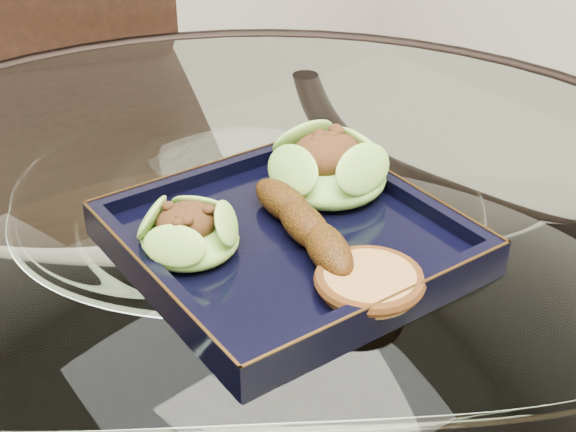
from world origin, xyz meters
TOP-DOWN VIEW (x-y plane):
  - dining_table at (-0.00, -0.00)m, footprint 1.13×1.13m
  - dining_chair at (0.01, 0.52)m, footprint 0.55×0.55m
  - navy_plate at (0.00, -0.06)m, footprint 0.28×0.28m
  - lettuce_wrap_left at (-0.08, -0.03)m, footprint 0.11×0.11m
  - lettuce_wrap_right at (0.08, -0.01)m, footprint 0.15×0.15m
  - roasted_plantain at (0.01, -0.07)m, footprint 0.06×0.16m
  - crumb_patty at (0.01, -0.16)m, footprint 0.09×0.09m

SIDE VIEW (x-z plane):
  - dining_chair at x=0.01m, z-range 0.06..1.07m
  - dining_table at x=0.00m, z-range 0.21..0.98m
  - navy_plate at x=0.00m, z-range 0.76..0.78m
  - crumb_patty at x=0.01m, z-range 0.78..0.80m
  - roasted_plantain at x=0.01m, z-range 0.78..0.81m
  - lettuce_wrap_left at x=-0.08m, z-range 0.78..0.81m
  - lettuce_wrap_right at x=0.08m, z-range 0.78..0.82m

